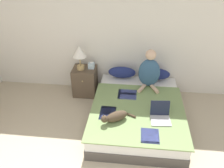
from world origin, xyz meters
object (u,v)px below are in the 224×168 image
object	(u,v)px
person_sitting	(149,71)
table_lamp	(80,53)
bed	(137,113)
laptop_open	(160,116)
nightstand	(85,81)
pillow_near	(122,72)
cat_tabby	(115,117)
pillow_far	(156,74)
tissue_box	(91,66)

from	to	relation	value
person_sitting	table_lamp	bearing A→B (deg)	173.72
bed	person_sitting	size ratio (longest dim) A/B	2.64
laptop_open	bed	bearing A→B (deg)	130.67
bed	nightstand	size ratio (longest dim) A/B	3.40
bed	pillow_near	bearing A→B (deg)	111.23
cat_tabby	pillow_far	bearing A→B (deg)	-150.06
tissue_box	bed	bearing A→B (deg)	-40.88
table_lamp	tissue_box	world-z (taller)	table_lamp
pillow_far	table_lamp	xyz separation A→B (m)	(-1.53, -0.12, 0.45)
pillow_near	tissue_box	size ratio (longest dim) A/B	4.03
tissue_box	pillow_far	bearing A→B (deg)	2.22
laptop_open	tissue_box	xyz separation A→B (m)	(-1.34, 1.20, 0.21)
cat_tabby	table_lamp	bearing A→B (deg)	-89.78
cat_tabby	laptop_open	size ratio (longest dim) A/B	1.61
pillow_far	nightstand	size ratio (longest dim) A/B	0.94
bed	nightstand	bearing A→B (deg)	144.41
pillow_near	table_lamp	world-z (taller)	table_lamp
person_sitting	nightstand	distance (m)	1.38
pillow_far	nightstand	world-z (taller)	pillow_far
person_sitting	nightstand	size ratio (longest dim) A/B	1.28
laptop_open	nightstand	bearing A→B (deg)	137.33
laptop_open	tissue_box	distance (m)	1.81
cat_tabby	tissue_box	bearing A→B (deg)	-98.07
nightstand	pillow_near	bearing A→B (deg)	6.98
table_lamp	laptop_open	bearing A→B (deg)	-36.29
person_sitting	cat_tabby	world-z (taller)	person_sitting
nightstand	table_lamp	size ratio (longest dim) A/B	1.19
pillow_near	nightstand	world-z (taller)	pillow_near
pillow_near	person_sitting	size ratio (longest dim) A/B	0.74
person_sitting	laptop_open	world-z (taller)	person_sitting
table_lamp	tissue_box	size ratio (longest dim) A/B	3.58
nightstand	person_sitting	bearing A→B (deg)	-7.67
laptop_open	person_sitting	bearing A→B (deg)	95.38
bed	tissue_box	bearing A→B (deg)	139.12
laptop_open	pillow_near	bearing A→B (deg)	114.93
cat_tabby	nightstand	distance (m)	1.50
pillow_near	cat_tabby	world-z (taller)	pillow_near
cat_tabby	nightstand	world-z (taller)	nightstand
bed	laptop_open	size ratio (longest dim) A/B	5.99
laptop_open	table_lamp	xyz separation A→B (m)	(-1.54, 1.13, 0.51)
bed	cat_tabby	distance (m)	0.66
person_sitting	nightstand	world-z (taller)	person_sitting
pillow_far	cat_tabby	xyz separation A→B (m)	(-0.71, -1.38, -0.04)
person_sitting	tissue_box	world-z (taller)	person_sitting
nightstand	bed	bearing A→B (deg)	-35.59
person_sitting	tissue_box	distance (m)	1.19
table_lamp	cat_tabby	bearing A→B (deg)	-56.80
bed	laptop_open	bearing A→B (deg)	-44.73
pillow_near	nightstand	size ratio (longest dim) A/B	0.94
person_sitting	tissue_box	size ratio (longest dim) A/B	5.48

